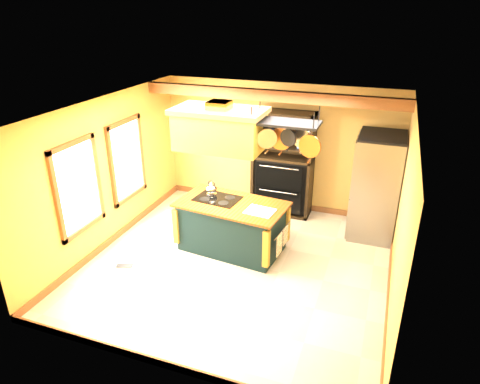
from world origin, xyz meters
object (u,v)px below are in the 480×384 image
Objects in this scene: refrigerator at (375,188)px; range_hood at (220,128)px; hutch at (283,174)px; pot_rack at (286,131)px; kitchen_island at (232,226)px.

range_hood is at bearing -149.94° from refrigerator.
range_hood reaches higher than refrigerator.
range_hood reaches higher than hutch.
hutch is (-1.89, 0.36, -0.10)m from refrigerator.
refrigerator is at bearing 45.93° from pot_rack.
pot_rack is (0.92, -0.00, 1.85)m from kitchen_island.
pot_rack is at bearing 6.26° from kitchen_island.
kitchen_island is at bearing 179.94° from pot_rack.
kitchen_island is 1.92m from hutch.
pot_rack is 0.54× the size of hutch.
kitchen_island is 0.92× the size of hutch.
kitchen_island is at bearing -147.89° from refrigerator.
range_hood is 1.12m from pot_rack.
pot_rack reaches higher than hutch.
refrigerator is (2.34, 1.47, 0.49)m from kitchen_island.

